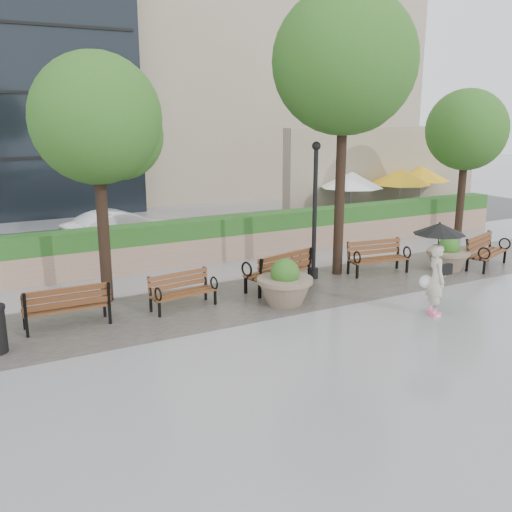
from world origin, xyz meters
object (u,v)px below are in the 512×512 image
bench_2 (278,278)px  bench_3 (378,264)px  bench_0 (67,314)px  planter_right (448,257)px  lamppost (314,220)px  car_right (121,228)px  bench_1 (183,298)px  planter_left (285,286)px  pedestrian (437,260)px  bench_4 (486,258)px

bench_2 → bench_3: bearing=165.1°
bench_0 → planter_right: planter_right is taller
bench_3 → bench_2: bearing=-174.2°
planter_right → bench_2: bearing=171.9°
lamppost → car_right: 7.59m
bench_1 → planter_left: 2.47m
planter_left → car_right: size_ratio=0.35×
lamppost → pedestrian: bearing=-78.2°
bench_1 → bench_0: bearing=171.0°
bench_2 → pedestrian: (2.18, -3.40, 1.00)m
bench_0 → planter_left: (4.97, -0.90, 0.16)m
planter_right → car_right: 10.90m
bench_2 → bench_4: 6.77m
bench_4 → car_right: bearing=118.2°
lamppost → car_right: size_ratio=0.98×
planter_right → lamppost: lamppost is taller
bench_2 → planter_right: planter_right is taller
lamppost → bench_0: bearing=-174.7°
bench_4 → planter_left: size_ratio=1.40×
planter_right → lamppost: size_ratio=0.33×
bench_3 → car_right: size_ratio=0.47×
bench_4 → planter_left: planter_left is taller
bench_1 → lamppost: (4.17, 0.68, 1.42)m
planter_left → planter_right: planter_left is taller
bench_0 → bench_1: (2.67, -0.05, -0.04)m
lamppost → bench_3: bearing=-13.8°
bench_1 → bench_2: 2.80m
bench_4 → lamppost: 5.67m
bench_2 → bench_4: bearing=157.1°
lamppost → bench_4: bearing=-15.6°
bench_3 → lamppost: bearing=173.1°
bench_0 → planter_right: bearing=178.0°
bench_0 → bench_4: 12.17m
bench_4 → lamppost: (-5.30, 1.48, 1.38)m
bench_0 → car_right: size_ratio=0.47×
pedestrian → bench_1: bearing=81.7°
bench_0 → bench_1: 2.67m
planter_right → lamppost: (-4.00, 1.18, 1.26)m
bench_1 → car_right: (0.49, 7.24, 0.39)m
planter_left → bench_4: bearing=0.4°
planter_right → pedestrian: pedestrian is taller
bench_2 → car_right: 7.35m
lamppost → pedestrian: (0.80, -3.81, -0.37)m
bench_1 → car_right: 7.26m
pedestrian → planter_right: bearing=-26.7°
bench_0 → bench_1: bearing=179.9°
bench_1 → bench_4: bench_4 is taller
bench_3 → pedestrian: pedestrian is taller
bench_2 → bench_3: 3.31m
bench_4 → pedestrian: pedestrian is taller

